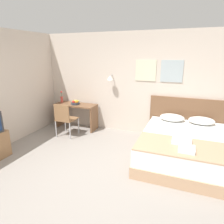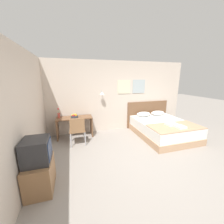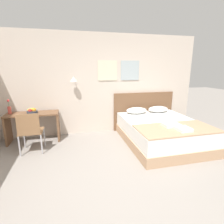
{
  "view_description": "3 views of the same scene",
  "coord_description": "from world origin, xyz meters",
  "px_view_note": "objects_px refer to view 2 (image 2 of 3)",
  "views": [
    {
      "loc": [
        1.4,
        -2.51,
        2.11
      ],
      "look_at": [
        -0.1,
        1.35,
        0.89
      ],
      "focal_mm": 32.0,
      "sensor_mm": 36.0,
      "label": 1
    },
    {
      "loc": [
        -1.6,
        -2.45,
        2.03
      ],
      "look_at": [
        -0.34,
        1.84,
        0.92
      ],
      "focal_mm": 22.0,
      "sensor_mm": 36.0,
      "label": 2
    },
    {
      "loc": [
        -0.65,
        -2.12,
        1.76
      ],
      "look_at": [
        0.29,
        1.8,
        0.75
      ],
      "focal_mm": 28.0,
      "sensor_mm": 36.0,
      "label": 3
    }
  ],
  "objects_px": {
    "desk_chair": "(77,129)",
    "television": "(37,151)",
    "desk": "(75,123)",
    "folded_towel_near_foot": "(171,124)",
    "fruit_bowl": "(74,116)",
    "headboard": "(147,114)",
    "folded_towel_mid_bed": "(180,127)",
    "flower_vase": "(59,114)",
    "throw_blanket": "(175,127)",
    "tv_stand": "(40,175)",
    "pillow_left": "(144,114)",
    "pillow_right": "(158,113)",
    "bed": "(162,129)"
  },
  "relations": [
    {
      "from": "pillow_right",
      "to": "flower_vase",
      "type": "distance_m",
      "value": 3.82
    },
    {
      "from": "desk",
      "to": "television",
      "type": "xyz_separation_m",
      "value": [
        -0.7,
        -2.24,
        0.28
      ]
    },
    {
      "from": "pillow_right",
      "to": "tv_stand",
      "type": "xyz_separation_m",
      "value": [
        -4.01,
        -2.24,
        -0.35
      ]
    },
    {
      "from": "pillow_left",
      "to": "throw_blanket",
      "type": "relative_size",
      "value": 0.35
    },
    {
      "from": "pillow_left",
      "to": "fruit_bowl",
      "type": "height_order",
      "value": "fruit_bowl"
    },
    {
      "from": "pillow_right",
      "to": "headboard",
      "type": "bearing_deg",
      "value": 140.81
    },
    {
      "from": "desk",
      "to": "folded_towel_mid_bed",
      "type": "bearing_deg",
      "value": -27.1
    },
    {
      "from": "throw_blanket",
      "to": "desk_chair",
      "type": "distance_m",
      "value": 3.02
    },
    {
      "from": "headboard",
      "to": "desk",
      "type": "bearing_deg",
      "value": -174.93
    },
    {
      "from": "bed",
      "to": "pillow_right",
      "type": "xyz_separation_m",
      "value": [
        0.33,
        0.8,
        0.36
      ]
    },
    {
      "from": "flower_vase",
      "to": "tv_stand",
      "type": "height_order",
      "value": "flower_vase"
    },
    {
      "from": "television",
      "to": "folded_towel_near_foot",
      "type": "bearing_deg",
      "value": 15.02
    },
    {
      "from": "fruit_bowl",
      "to": "headboard",
      "type": "bearing_deg",
      "value": 5.58
    },
    {
      "from": "pillow_left",
      "to": "fruit_bowl",
      "type": "bearing_deg",
      "value": -179.46
    },
    {
      "from": "desk_chair",
      "to": "fruit_bowl",
      "type": "bearing_deg",
      "value": 94.65
    },
    {
      "from": "folded_towel_mid_bed",
      "to": "desk",
      "type": "bearing_deg",
      "value": 152.9
    },
    {
      "from": "folded_towel_mid_bed",
      "to": "television",
      "type": "bearing_deg",
      "value": -169.59
    },
    {
      "from": "headboard",
      "to": "folded_towel_mid_bed",
      "type": "xyz_separation_m",
      "value": [
        0.05,
        -1.82,
        0.06
      ]
    },
    {
      "from": "pillow_left",
      "to": "tv_stand",
      "type": "xyz_separation_m",
      "value": [
        -3.36,
        -2.24,
        -0.35
      ]
    },
    {
      "from": "folded_towel_mid_bed",
      "to": "television",
      "type": "relative_size",
      "value": 0.59
    },
    {
      "from": "fruit_bowl",
      "to": "tv_stand",
      "type": "xyz_separation_m",
      "value": [
        -0.71,
        -2.21,
        -0.49
      ]
    },
    {
      "from": "folded_towel_mid_bed",
      "to": "television",
      "type": "xyz_separation_m",
      "value": [
        -3.73,
        -0.69,
        0.19
      ]
    },
    {
      "from": "television",
      "to": "tv_stand",
      "type": "bearing_deg",
      "value": -180.0
    },
    {
      "from": "folded_towel_mid_bed",
      "to": "fruit_bowl",
      "type": "height_order",
      "value": "fruit_bowl"
    },
    {
      "from": "pillow_right",
      "to": "television",
      "type": "relative_size",
      "value": 1.22
    },
    {
      "from": "desk",
      "to": "tv_stand",
      "type": "bearing_deg",
      "value": -107.35
    },
    {
      "from": "throw_blanket",
      "to": "desk_chair",
      "type": "relative_size",
      "value": 1.84
    },
    {
      "from": "bed",
      "to": "tv_stand",
      "type": "bearing_deg",
      "value": -158.74
    },
    {
      "from": "fruit_bowl",
      "to": "folded_towel_mid_bed",
      "type": "bearing_deg",
      "value": -26.77
    },
    {
      "from": "flower_vase",
      "to": "television",
      "type": "xyz_separation_m",
      "value": [
        -0.2,
        -2.29,
        -0.05
      ]
    },
    {
      "from": "fruit_bowl",
      "to": "television",
      "type": "xyz_separation_m",
      "value": [
        -0.7,
        -2.21,
        0.02
      ]
    },
    {
      "from": "folded_towel_near_foot",
      "to": "desk",
      "type": "xyz_separation_m",
      "value": [
        -2.94,
        1.26,
        -0.1
      ]
    },
    {
      "from": "pillow_right",
      "to": "flower_vase",
      "type": "relative_size",
      "value": 1.69
    },
    {
      "from": "folded_towel_near_foot",
      "to": "desk_chair",
      "type": "height_order",
      "value": "desk_chair"
    },
    {
      "from": "folded_towel_near_foot",
      "to": "desk_chair",
      "type": "relative_size",
      "value": 0.38
    },
    {
      "from": "desk",
      "to": "folded_towel_near_foot",
      "type": "bearing_deg",
      "value": -23.21
    },
    {
      "from": "headboard",
      "to": "throw_blanket",
      "type": "bearing_deg",
      "value": -90.0
    },
    {
      "from": "headboard",
      "to": "folded_towel_mid_bed",
      "type": "bearing_deg",
      "value": -88.51
    },
    {
      "from": "pillow_right",
      "to": "tv_stand",
      "type": "distance_m",
      "value": 4.61
    },
    {
      "from": "pillow_right",
      "to": "desk",
      "type": "distance_m",
      "value": 3.32
    },
    {
      "from": "television",
      "to": "headboard",
      "type": "bearing_deg",
      "value": 34.2
    },
    {
      "from": "headboard",
      "to": "pillow_right",
      "type": "bearing_deg",
      "value": -39.19
    },
    {
      "from": "flower_vase",
      "to": "desk_chair",
      "type": "bearing_deg",
      "value": -52.16
    },
    {
      "from": "headboard",
      "to": "folded_towel_mid_bed",
      "type": "relative_size",
      "value": 6.52
    },
    {
      "from": "desk_chair",
      "to": "television",
      "type": "xyz_separation_m",
      "value": [
        -0.76,
        -1.58,
        0.26
      ]
    },
    {
      "from": "bed",
      "to": "pillow_right",
      "type": "height_order",
      "value": "pillow_right"
    },
    {
      "from": "desk",
      "to": "tv_stand",
      "type": "relative_size",
      "value": 1.79
    },
    {
      "from": "headboard",
      "to": "pillow_left",
      "type": "bearing_deg",
      "value": -140.81
    },
    {
      "from": "pillow_left",
      "to": "desk_chair",
      "type": "height_order",
      "value": "desk_chair"
    },
    {
      "from": "bed",
      "to": "pillow_left",
      "type": "height_order",
      "value": "pillow_left"
    }
  ]
}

